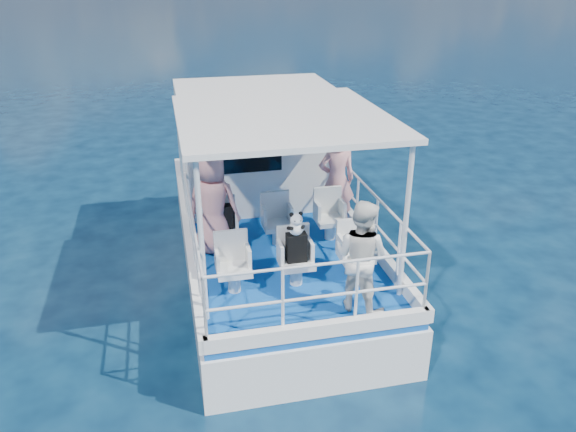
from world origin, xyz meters
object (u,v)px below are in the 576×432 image
at_px(passenger_port_fwd, 213,204).
at_px(passenger_stbd_aft, 361,256).
at_px(panda, 296,224).
at_px(backpack_center, 296,247).

xyz_separation_m(passenger_port_fwd, passenger_stbd_aft, (1.71, -2.03, -0.05)).
height_order(passenger_port_fwd, panda, passenger_port_fwd).
xyz_separation_m(passenger_port_fwd, panda, (1.02, -1.28, 0.15)).
bearing_deg(backpack_center, panda, -118.25).
xyz_separation_m(passenger_stbd_aft, backpack_center, (-0.68, 0.76, -0.18)).
relative_size(passenger_port_fwd, panda, 4.93).
height_order(passenger_stbd_aft, backpack_center, passenger_stbd_aft).
bearing_deg(panda, passenger_stbd_aft, -47.02).
relative_size(passenger_stbd_aft, backpack_center, 3.61).
distance_m(passenger_stbd_aft, panda, 1.03).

